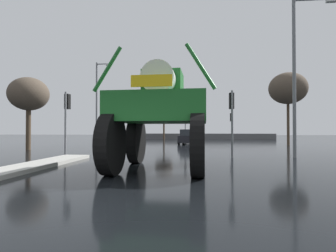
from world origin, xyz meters
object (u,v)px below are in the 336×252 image
(traffic_signal_near_left, at_px, (67,109))
(streetlight_near_right, at_px, (298,68))
(sedan_ahead, at_px, (189,137))
(traffic_signal_far_left, at_px, (185,121))
(bare_tree_far_center, at_px, (164,112))
(oversize_sprayer, at_px, (162,115))
(streetlight_far_left, at_px, (98,99))
(bare_tree_right, at_px, (288,89))
(traffic_signal_near_right, at_px, (232,109))
(traffic_signal_far_right, at_px, (231,121))
(bare_tree_left, at_px, (29,95))

(traffic_signal_near_left, height_order, streetlight_near_right, streetlight_near_right)
(sedan_ahead, distance_m, traffic_signal_far_left, 1.82)
(traffic_signal_far_left, bearing_deg, sedan_ahead, -40.50)
(streetlight_near_right, bearing_deg, bare_tree_far_center, 110.98)
(oversize_sprayer, height_order, bare_tree_far_center, bare_tree_far_center)
(streetlight_far_left, xyz_separation_m, bare_tree_right, (18.50, 1.06, 0.96))
(traffic_signal_near_right, height_order, streetlight_near_right, streetlight_near_right)
(oversize_sprayer, distance_m, streetlight_near_right, 8.70)
(streetlight_near_right, bearing_deg, traffic_signal_far_right, 96.57)
(traffic_signal_far_right, height_order, bare_tree_left, bare_tree_left)
(traffic_signal_far_right, relative_size, bare_tree_left, 0.62)
(oversize_sprayer, distance_m, bare_tree_left, 14.16)
(oversize_sprayer, bearing_deg, streetlight_near_right, -51.32)
(traffic_signal_near_left, height_order, bare_tree_right, bare_tree_right)
(bare_tree_left, bearing_deg, sedan_ahead, 40.45)
(traffic_signal_near_right, relative_size, streetlight_far_left, 0.43)
(sedan_ahead, xyz_separation_m, bare_tree_far_center, (-4.17, 12.95, 3.51))
(streetlight_near_right, distance_m, streetlight_far_left, 18.63)
(traffic_signal_near_right, height_order, traffic_signal_far_right, traffic_signal_near_right)
(traffic_signal_near_left, relative_size, streetlight_far_left, 0.44)
(traffic_signal_near_left, xyz_separation_m, traffic_signal_far_left, (6.06, 14.47, -0.14))
(bare_tree_left, distance_m, bare_tree_right, 22.68)
(traffic_signal_near_right, xyz_separation_m, bare_tree_left, (-14.07, 4.30, 1.51))
(sedan_ahead, xyz_separation_m, traffic_signal_near_right, (2.54, -14.13, 1.83))
(bare_tree_far_center, bearing_deg, oversize_sprayer, -83.54)
(traffic_signal_near_right, distance_m, streetlight_far_left, 16.40)
(oversize_sprayer, relative_size, traffic_signal_near_right, 1.51)
(bare_tree_far_center, bearing_deg, traffic_signal_near_left, -94.85)
(traffic_signal_near_right, distance_m, bare_tree_left, 14.79)
(traffic_signal_near_left, distance_m, bare_tree_far_center, 27.23)
(sedan_ahead, height_order, traffic_signal_far_right, traffic_signal_far_right)
(streetlight_near_right, height_order, bare_tree_right, streetlight_near_right)
(traffic_signal_far_left, xyz_separation_m, bare_tree_far_center, (-3.76, 12.60, 1.78))
(streetlight_near_right, bearing_deg, bare_tree_left, 167.72)
(streetlight_far_left, distance_m, bare_tree_far_center, 16.29)
(bare_tree_right, bearing_deg, streetlight_near_right, -106.11)
(traffic_signal_near_left, distance_m, streetlight_far_left, 11.94)
(traffic_signal_far_right, xyz_separation_m, bare_tree_right, (5.11, -1.89, 3.04))
(traffic_signal_near_left, bearing_deg, bare_tree_right, 38.19)
(traffic_signal_far_left, distance_m, streetlight_near_right, 15.58)
(traffic_signal_near_right, xyz_separation_m, bare_tree_right, (6.99, 12.58, 2.90))
(streetlight_far_left, height_order, bare_tree_left, streetlight_far_left)
(bare_tree_left, bearing_deg, streetlight_near_right, -12.28)
(traffic_signal_far_left, bearing_deg, bare_tree_left, -137.56)
(streetlight_near_right, distance_m, bare_tree_left, 17.99)
(traffic_signal_near_right, height_order, bare_tree_far_center, bare_tree_far_center)
(sedan_ahead, bearing_deg, bare_tree_left, 137.58)
(oversize_sprayer, distance_m, streetlight_far_left, 18.20)
(oversize_sprayer, relative_size, bare_tree_far_center, 0.97)
(traffic_signal_near_left, relative_size, traffic_signal_far_left, 1.06)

